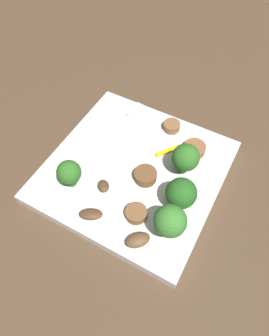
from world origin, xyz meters
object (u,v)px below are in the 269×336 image
at_px(plate, 134,171).
at_px(broccoli_floret_0, 186,158).
at_px(mushroom_3, 138,240).
at_px(sausage_slice_0, 145,176).
at_px(sausage_slice_2, 194,149).
at_px(fork, 115,132).
at_px(sausage_slice_3, 172,126).
at_px(mushroom_0, 103,186).
at_px(pepper_strip_0, 168,151).
at_px(broccoli_floret_1, 69,173).
at_px(broccoli_floret_3, 170,221).
at_px(mushroom_1, 91,214).
at_px(broccoli_floret_2, 181,193).
at_px(sausage_slice_1, 136,213).

xyz_separation_m(plate, broccoli_floret_0, (0.03, -0.06, 0.04)).
height_order(broccoli_floret_0, mushroom_3, broccoli_floret_0).
bearing_deg(sausage_slice_0, sausage_slice_2, -28.07).
bearing_deg(fork, sausage_slice_3, -49.78).
xyz_separation_m(mushroom_0, pepper_strip_0, (0.10, -0.05, -0.00)).
bearing_deg(pepper_strip_0, plate, 149.77).
xyz_separation_m(plate, sausage_slice_3, (0.10, -0.01, 0.01)).
relative_size(plate, broccoli_floret_1, 5.35).
bearing_deg(mushroom_3, broccoli_floret_1, 75.66).
height_order(broccoli_floret_3, sausage_slice_2, broccoli_floret_3).
bearing_deg(pepper_strip_0, mushroom_0, 152.97).
bearing_deg(sausage_slice_0, mushroom_1, 157.68).
bearing_deg(fork, broccoli_floret_0, -90.96).
bearing_deg(broccoli_floret_2, broccoli_floret_3, -173.86).
distance_m(broccoli_floret_3, sausage_slice_0, 0.09).
height_order(broccoli_floret_1, broccoli_floret_3, broccoli_floret_3).
distance_m(broccoli_floret_0, sausage_slice_0, 0.06).
xyz_separation_m(broccoli_floret_0, pepper_strip_0, (0.02, 0.03, -0.03)).
height_order(broccoli_floret_3, mushroom_1, broccoli_floret_3).
height_order(broccoli_floret_2, pepper_strip_0, broccoli_floret_2).
relative_size(plate, broccoli_floret_3, 4.35).
bearing_deg(broccoli_floret_3, sausage_slice_0, 46.71).
distance_m(broccoli_floret_1, sausage_slice_1, 0.11).
relative_size(fork, broccoli_floret_3, 3.21).
bearing_deg(sausage_slice_1, mushroom_0, 75.27).
xyz_separation_m(plate, mushroom_1, (-0.10, 0.01, 0.01)).
distance_m(plate, sausage_slice_3, 0.10).
relative_size(sausage_slice_0, sausage_slice_1, 1.13).
xyz_separation_m(sausage_slice_1, sausage_slice_3, (0.16, 0.02, 0.00)).
height_order(sausage_slice_1, mushroom_0, sausage_slice_1).
height_order(plate, mushroom_1, mushroom_1).
bearing_deg(mushroom_0, sausage_slice_0, -46.57).
xyz_separation_m(broccoli_floret_2, sausage_slice_2, (0.09, 0.02, -0.02)).
bearing_deg(sausage_slice_3, pepper_strip_0, -161.64).
height_order(sausage_slice_0, sausage_slice_3, sausage_slice_0).
bearing_deg(broccoli_floret_2, broccoli_floret_1, 106.36).
height_order(plate, pepper_strip_0, pepper_strip_0).
height_order(broccoli_floret_2, sausage_slice_2, broccoli_floret_2).
bearing_deg(broccoli_floret_1, sausage_slice_0, -56.13).
xyz_separation_m(fork, broccoli_floret_0, (-0.02, -0.12, 0.03)).
relative_size(sausage_slice_1, sausage_slice_2, 0.88).
height_order(broccoli_floret_3, mushroom_0, broccoli_floret_3).
distance_m(mushroom_0, mushroom_3, 0.09).
bearing_deg(sausage_slice_3, sausage_slice_1, -171.51).
height_order(plate, sausage_slice_0, sausage_slice_0).
height_order(sausage_slice_3, mushroom_3, same).
xyz_separation_m(fork, broccoli_floret_2, (-0.07, -0.14, 0.03)).
bearing_deg(plate, mushroom_0, 156.40).
height_order(sausage_slice_2, mushroom_1, sausage_slice_2).
xyz_separation_m(broccoli_floret_0, mushroom_3, (-0.13, 0.01, -0.03)).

